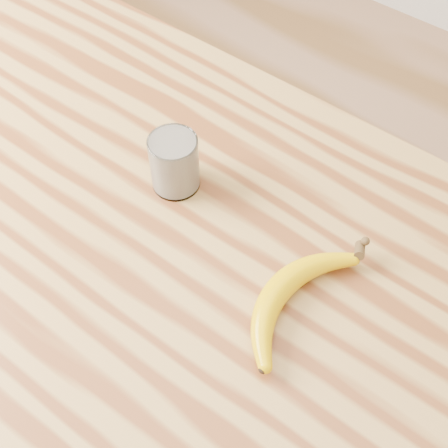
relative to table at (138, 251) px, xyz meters
The scene contains 3 objects.
table is the anchor object (origin of this frame).
smoothie_glass 0.20m from the table, 71.09° to the left, with size 0.08×0.08×0.10m.
banana 0.32m from the table, ahead, with size 0.12×0.32×0.04m, color #D8A800, non-canonical shape.
Camera 1 is at (0.49, -0.39, 1.70)m, focal length 50.00 mm.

